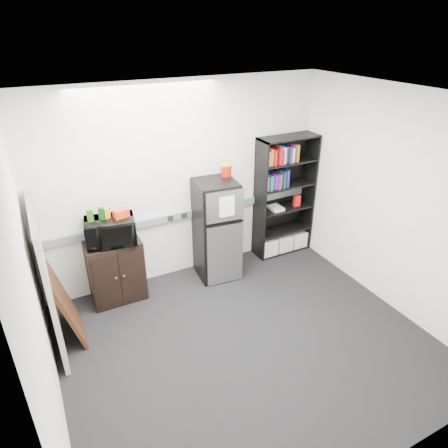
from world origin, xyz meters
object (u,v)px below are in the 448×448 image
(bookshelf, at_px, (284,198))
(cubicle_partition, at_px, (47,279))
(refrigerator, at_px, (216,230))
(microwave, at_px, (111,231))
(cabinet, at_px, (116,271))

(bookshelf, relative_size, cubicle_partition, 1.14)
(refrigerator, bearing_deg, microwave, -176.95)
(cabinet, xyz_separation_m, refrigerator, (1.40, -0.08, 0.29))
(bookshelf, xyz_separation_m, refrigerator, (-1.22, -0.14, -0.20))
(cabinet, height_order, refrigerator, refrigerator)
(microwave, xyz_separation_m, refrigerator, (1.40, -0.06, -0.29))
(microwave, relative_size, refrigerator, 0.41)
(bookshelf, distance_m, cabinet, 2.67)
(bookshelf, bearing_deg, refrigerator, -173.25)
(bookshelf, height_order, cabinet, bookshelf)
(cabinet, height_order, microwave, microwave)
(cabinet, bearing_deg, microwave, -90.00)
(cabinet, bearing_deg, bookshelf, 1.41)
(cubicle_partition, relative_size, cabinet, 1.91)
(bookshelf, relative_size, cabinet, 2.19)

